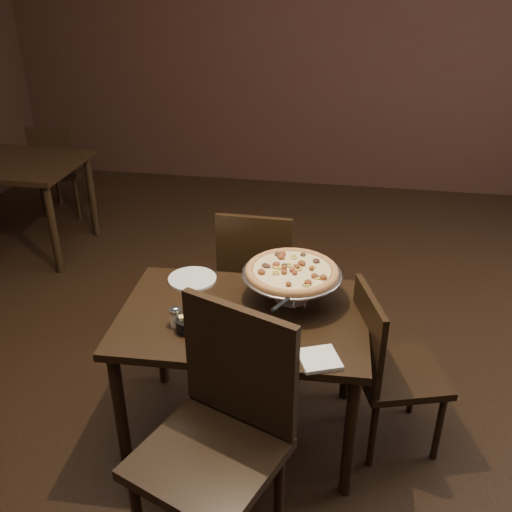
# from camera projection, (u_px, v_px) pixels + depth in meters

# --- Properties ---
(room) EXTENTS (6.04, 7.04, 2.84)m
(room) POSITION_uv_depth(u_px,v_px,m) (270.00, 154.00, 2.15)
(room) COLOR black
(room) RESTS_ON ground
(dining_table) EXTENTS (1.11, 0.76, 0.68)m
(dining_table) POSITION_uv_depth(u_px,v_px,m) (243.00, 331.00, 2.53)
(dining_table) COLOR black
(dining_table) RESTS_ON ground
(background_table) EXTENTS (1.15, 0.76, 0.72)m
(background_table) POSITION_uv_depth(u_px,v_px,m) (4.00, 173.00, 4.28)
(background_table) COLOR black
(background_table) RESTS_ON ground
(pizza_stand) EXTENTS (0.45, 0.45, 0.18)m
(pizza_stand) POSITION_uv_depth(u_px,v_px,m) (292.00, 271.00, 2.52)
(pizza_stand) COLOR #AEADB4
(pizza_stand) RESTS_ON dining_table
(parmesan_shaker) EXTENTS (0.05, 0.05, 0.09)m
(parmesan_shaker) POSITION_uv_depth(u_px,v_px,m) (176.00, 317.00, 2.40)
(parmesan_shaker) COLOR beige
(parmesan_shaker) RESTS_ON dining_table
(pepper_flake_shaker) EXTENTS (0.07, 0.07, 0.12)m
(pepper_flake_shaker) POSITION_uv_depth(u_px,v_px,m) (231.00, 330.00, 2.29)
(pepper_flake_shaker) COLOR maroon
(pepper_flake_shaker) RESTS_ON dining_table
(packet_caddy) EXTENTS (0.09, 0.09, 0.07)m
(packet_caddy) POSITION_uv_depth(u_px,v_px,m) (187.00, 325.00, 2.37)
(packet_caddy) COLOR black
(packet_caddy) RESTS_ON dining_table
(napkin_stack) EXTENTS (0.19, 0.19, 0.02)m
(napkin_stack) POSITION_uv_depth(u_px,v_px,m) (319.00, 359.00, 2.20)
(napkin_stack) COLOR silver
(napkin_stack) RESTS_ON dining_table
(plate_left) EXTENTS (0.23, 0.23, 0.01)m
(plate_left) POSITION_uv_depth(u_px,v_px,m) (192.00, 279.00, 2.75)
(plate_left) COLOR silver
(plate_left) RESTS_ON dining_table
(plate_near) EXTENTS (0.23, 0.23, 0.01)m
(plate_near) POSITION_uv_depth(u_px,v_px,m) (224.00, 352.00, 2.25)
(plate_near) COLOR silver
(plate_near) RESTS_ON dining_table
(serving_spatula) EXTENTS (0.14, 0.14, 0.02)m
(serving_spatula) POSITION_uv_depth(u_px,v_px,m) (280.00, 305.00, 2.29)
(serving_spatula) COLOR #AEADB4
(serving_spatula) RESTS_ON pizza_stand
(chair_far) EXTENTS (0.41, 0.41, 0.87)m
(chair_far) POSITION_uv_depth(u_px,v_px,m) (258.00, 273.00, 3.23)
(chair_far) COLOR black
(chair_far) RESTS_ON ground
(chair_near) EXTENTS (0.61, 0.61, 1.00)m
(chair_near) POSITION_uv_depth(u_px,v_px,m) (220.00, 430.00, 2.06)
(chair_near) COLOR black
(chair_near) RESTS_ON ground
(chair_side) EXTENTS (0.48, 0.48, 0.81)m
(chair_side) POSITION_uv_depth(u_px,v_px,m) (387.00, 364.00, 2.55)
(chair_side) COLOR black
(chair_side) RESTS_ON ground
(bg_chair_far) EXTENTS (0.40, 0.40, 0.81)m
(bg_chair_far) POSITION_uv_depth(u_px,v_px,m) (60.00, 167.00, 4.94)
(bg_chair_far) COLOR black
(bg_chair_far) RESTS_ON ground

